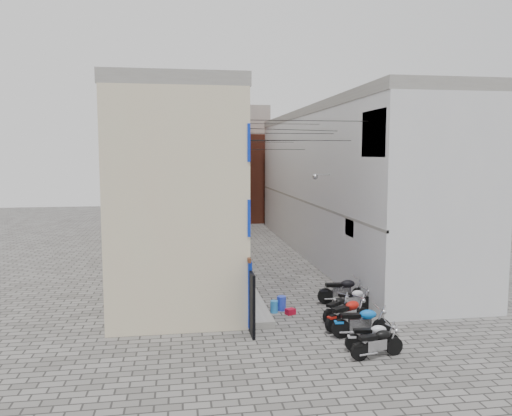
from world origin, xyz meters
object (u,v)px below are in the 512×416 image
motorcycle_a (377,341)px  motorcycle_g (343,289)px  water_jug_far (281,303)px  motorcycle_f (353,298)px  red_crate (290,312)px  motorcycle_b (373,335)px  person_a (239,270)px  motorcycle_c (361,321)px  motorcycle_d (348,312)px  water_jug_near (274,307)px  motorcycle_e (337,307)px  person_b (247,261)px

motorcycle_a → motorcycle_g: motorcycle_g is taller
water_jug_far → motorcycle_g: bearing=10.8°
motorcycle_f → red_crate: (-2.56, -0.07, -0.39)m
motorcycle_b → person_a: person_a is taller
red_crate → motorcycle_c: bearing=-56.7°
motorcycle_b → motorcycle_g: 5.08m
motorcycle_d → motorcycle_g: size_ratio=0.98×
motorcycle_c → red_crate: motorcycle_c is taller
motorcycle_f → motorcycle_g: size_ratio=0.83×
water_jug_far → red_crate: water_jug_far is taller
motorcycle_d → water_jug_far: 3.11m
motorcycle_c → water_jug_near: bearing=-137.3°
motorcycle_e → motorcycle_f: 1.30m
motorcycle_d → motorcycle_g: bearing=138.6°
motorcycle_b → water_jug_near: 4.88m
motorcycle_a → motorcycle_d: bearing=169.9°
motorcycle_c → person_b: 8.49m
motorcycle_b → motorcycle_c: bearing=-177.2°
person_a → red_crate: (1.63, -3.09, -0.99)m
person_b → water_jug_near: size_ratio=3.24×
motorcycle_a → red_crate: motorcycle_a is taller
motorcycle_c → person_a: bearing=-144.6°
motorcycle_g → water_jug_near: size_ratio=4.43×
motorcycle_d → person_a: 5.99m
motorcycle_a → motorcycle_d: motorcycle_d is taller
motorcycle_c → water_jug_near: (-2.42, 3.11, -0.36)m
motorcycle_f → person_b: 6.27m
motorcycle_e → water_jug_far: (-1.86, 1.40, -0.20)m
motorcycle_d → person_b: bearing=174.2°
motorcycle_e → motorcycle_g: size_ratio=0.80×
motorcycle_b → person_a: size_ratio=1.03×
motorcycle_c → person_a: person_a is taller
motorcycle_b → water_jug_near: size_ratio=3.70×
water_jug_far → water_jug_near: bearing=-144.1°
motorcycle_d → motorcycle_c: bearing=-16.2°
motorcycle_c → motorcycle_e: (-0.22, 1.96, -0.11)m
motorcycle_g → person_b: (-3.45, 4.12, 0.41)m
motorcycle_g → person_b: size_ratio=1.37×
person_b → water_jug_far: (0.75, -4.64, -0.73)m
motorcycle_b → person_b: person_b is taller
motorcycle_f → motorcycle_g: bearing=-178.9°
motorcycle_e → motorcycle_g: 2.10m
person_a → motorcycle_a: bearing=-167.9°
motorcycle_a → motorcycle_d: (-0.03, 2.61, 0.08)m
motorcycle_a → motorcycle_e: bearing=170.6°
red_crate → motorcycle_g: bearing=23.7°
motorcycle_a → person_a: (-3.34, 7.58, 0.58)m
motorcycle_c → motorcycle_d: size_ratio=0.99×
motorcycle_d → motorcycle_g: 3.06m
motorcycle_e → motorcycle_f: (0.94, 0.89, 0.02)m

